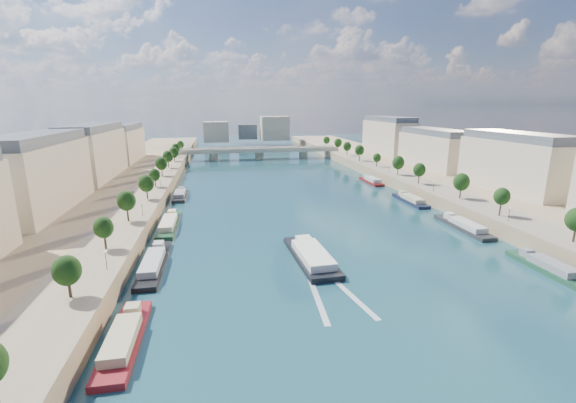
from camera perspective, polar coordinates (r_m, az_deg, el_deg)
name	(u,v)px	position (r m, az deg, el deg)	size (l,w,h in m)	color
ground	(293,201)	(155.70, 0.78, 0.11)	(700.00, 700.00, 0.00)	#0D2C39
quay_left	(103,203)	(158.24, -25.74, -0.16)	(44.00, 520.00, 5.00)	#9E8460
quay_right	(455,188)	(182.88, 23.52, 1.84)	(44.00, 520.00, 5.00)	#9E8460
pave_left	(145,194)	(154.30, -20.47, 1.00)	(14.00, 520.00, 0.10)	gray
pave_right	(424,184)	(174.53, 19.50, 2.53)	(14.00, 520.00, 0.10)	gray
trees_left	(150,179)	(154.82, -19.79, 3.15)	(4.80, 268.80, 8.26)	#382B1E
trees_right	(409,167)	(181.26, 17.54, 4.83)	(4.80, 268.80, 8.26)	#382B1E
lamps_left	(152,193)	(143.32, -19.46, 1.25)	(0.36, 200.36, 4.28)	black
lamps_right	(409,176)	(176.18, 17.50, 3.69)	(0.36, 200.36, 4.28)	black
buildings_left	(71,162)	(170.98, -29.43, 5.17)	(16.00, 226.00, 23.20)	#B9AA8E
buildings_right	(468,152)	(197.87, 25.17, 6.64)	(16.00, 226.00, 23.20)	#B9AA8E
skyline	(252,130)	(369.85, -5.38, 10.52)	(79.00, 42.00, 22.00)	#B9AA8E
bridge	(259,152)	(276.73, -4.25, 7.34)	(112.00, 12.00, 8.15)	#C1B79E
tour_barge	(311,256)	(97.34, 3.44, -8.07)	(9.25, 27.87, 3.76)	black
wake	(330,290)	(83.20, 6.20, -12.95)	(10.75, 26.02, 0.04)	silver
moored_barges_left	(156,258)	(101.87, -18.99, -7.94)	(5.00, 156.07, 3.60)	#161A31
moored_barges_right	(461,225)	(133.66, 24.21, -3.18)	(5.00, 166.11, 3.60)	black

